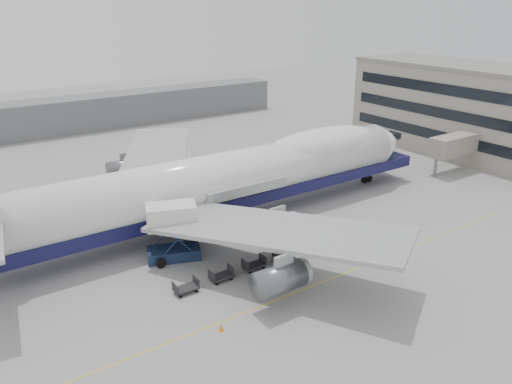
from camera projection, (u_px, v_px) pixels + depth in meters
ground at (284, 258)px, 53.74m from camera, size 260.00×260.00×0.00m
apron_line at (321, 283)px, 49.11m from camera, size 60.00×0.15×0.01m
hangar at (36, 119)px, 101.13m from camera, size 110.00×8.00×7.00m
airliner at (230, 178)px, 61.30m from camera, size 67.00×55.30×19.98m
catering_truck at (172, 229)px, 52.57m from camera, size 6.17×5.15×6.23m
traffic_cone at (221, 328)px, 41.89m from camera, size 0.43×0.43×0.64m
dolly_0 at (186, 288)px, 47.30m from camera, size 2.30×1.35×1.30m
dolly_1 at (221, 276)px, 49.36m from camera, size 2.30×1.35×1.30m
dolly_2 at (254, 264)px, 51.42m from camera, size 2.30×1.35×1.30m
dolly_3 at (284, 254)px, 53.48m from camera, size 2.30×1.35×1.30m
dolly_4 at (312, 245)px, 55.54m from camera, size 2.30×1.35×1.30m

